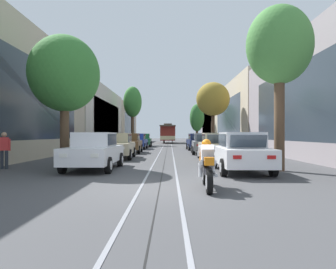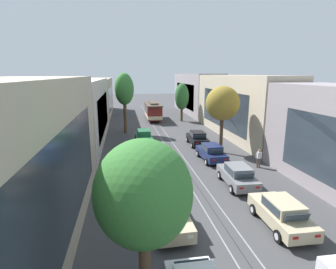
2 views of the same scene
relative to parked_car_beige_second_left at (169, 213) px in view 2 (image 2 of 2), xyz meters
The scene contains 18 objects.
ground_plane 16.09m from the parked_car_beige_second_left, 79.45° to the left, with size 163.31×163.31×0.00m, color #424244.
trolley_track_rails 20.56m from the parked_car_beige_second_left, 81.76° to the left, with size 1.14×73.32×0.01m.
building_facade_left 19.88m from the parked_car_beige_second_left, 111.47° to the left, with size 5.69×65.02×7.91m.
building_facade_right 24.69m from the parked_car_beige_second_left, 57.89° to the left, with size 5.32×65.02×8.11m.
parked_car_beige_second_left is the anchor object (origin of this frame).
parked_car_brown_mid_left 5.86m from the parked_car_beige_second_left, 90.46° to the left, with size 2.06×4.39×1.58m.
parked_car_blue_fourth_left 12.33m from the parked_car_beige_second_left, 90.54° to the left, with size 2.05×4.38×1.58m.
parked_car_green_fifth_left 18.04m from the parked_car_beige_second_left, 89.89° to the left, with size 2.05×4.38×1.58m.
parked_car_beige_second_right 6.03m from the parked_car_beige_second_left, ahead, with size 2.07×4.39×1.58m.
parked_car_grey_mid_right 7.43m from the parked_car_beige_second_left, 37.57° to the left, with size 2.12×4.41×1.58m.
parked_car_navy_fourth_right 12.00m from the parked_car_beige_second_left, 60.66° to the left, with size 2.07×4.39×1.58m.
parked_car_black_fifth_right 17.35m from the parked_car_beige_second_left, 69.29° to the left, with size 2.11×4.41×1.58m.
street_tree_kerb_left_near 6.12m from the parked_car_beige_second_left, 109.49° to the right, with size 3.23×3.52×6.10m.
street_tree_kerb_left_second 24.75m from the parked_car_beige_second_left, 94.75° to the left, with size 2.58×2.28×8.23m.
street_tree_kerb_right_second 15.61m from the parked_car_beige_second_left, 59.05° to the left, with size 3.46×3.06×6.91m.
street_tree_kerb_right_mid 33.21m from the parked_car_beige_second_left, 76.42° to the left, with size 2.39×2.50×6.54m.
cable_car_trolley 34.06m from the parked_car_beige_second_left, 85.04° to the left, with size 2.68×9.15×3.28m.
pedestrian_on_left_pavement 12.27m from the parked_car_beige_second_left, 40.21° to the left, with size 0.55×0.41×1.65m.
Camera 2 is at (-5.15, -2.41, 8.09)m, focal length 28.41 mm.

